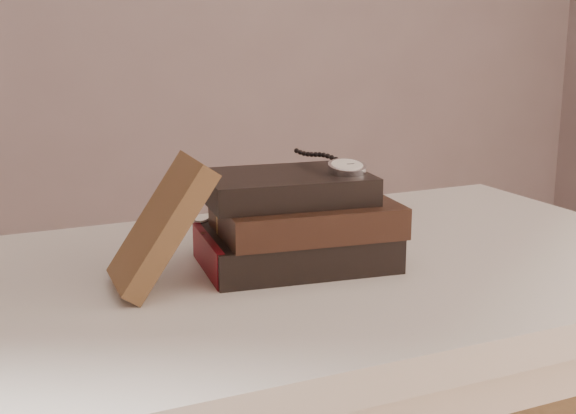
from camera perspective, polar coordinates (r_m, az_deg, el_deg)
name	(u,v)px	position (r m, az deg, el deg)	size (l,w,h in m)	color
table	(314,329)	(1.04, 1.89, -8.78)	(1.00, 0.60, 0.75)	beige
book_stack	(296,223)	(0.99, 0.60, -1.13)	(0.25, 0.19, 0.12)	black
journal	(161,225)	(0.90, -9.11, -1.30)	(0.02, 0.10, 0.17)	#462E1B
pocket_watch	(343,166)	(0.99, 4.01, 2.97)	(0.05, 0.15, 0.02)	silver
eyeglasses	(217,204)	(1.04, -5.10, 0.20)	(0.11, 0.12, 0.05)	silver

